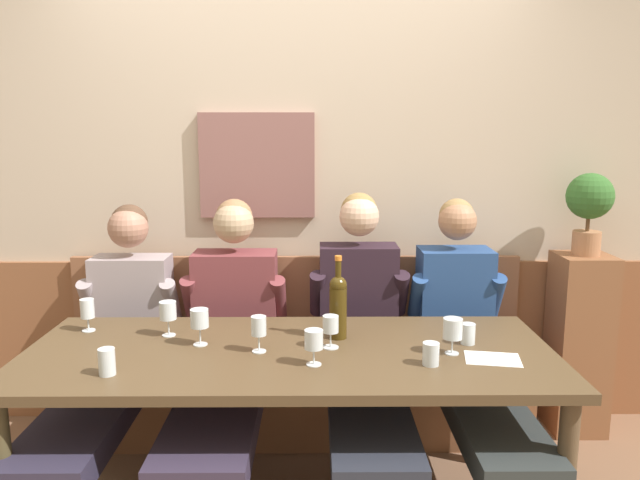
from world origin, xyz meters
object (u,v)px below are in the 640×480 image
object	(u,v)px
person_center_right_seat	(363,347)
wine_bottle_amber_mid	(338,304)
potted_plant	(589,204)
dining_table	(289,367)
person_left_seat	(470,347)
wine_glass_left_end	(87,311)
wine_glass_near_bucket	(331,325)
person_right_seat	(110,354)
water_tumbler_right	(107,362)
wine_glass_by_bottle	(259,328)
wine_glass_center_rear	(200,319)
wall_bench	(296,383)
water_tumbler_center	(431,354)
wine_glass_center_front	(453,329)
water_tumbler_left	(468,334)
wine_glass_right_end	(168,312)
wine_glass_mid_left	(314,341)
person_center_left_seat	(226,349)

from	to	relation	value
person_center_right_seat	wine_bottle_amber_mid	size ratio (longest dim) A/B	3.68
potted_plant	dining_table	bearing A→B (deg)	-153.62
person_left_seat	wine_glass_left_end	bearing A→B (deg)	-176.41
dining_table	wine_glass_near_bucket	world-z (taller)	wine_glass_near_bucket
person_center_right_seat	wine_bottle_amber_mid	xyz separation A→B (m)	(-0.13, -0.20, 0.26)
person_right_seat	person_center_right_seat	world-z (taller)	person_center_right_seat
wine_bottle_amber_mid	wine_glass_left_end	xyz separation A→B (m)	(-1.10, 0.10, -0.06)
water_tumbler_right	person_left_seat	bearing A→B (deg)	22.13
wine_glass_by_bottle	wine_glass_center_rear	bearing A→B (deg)	162.06
wine_glass_center_rear	potted_plant	world-z (taller)	potted_plant
potted_plant	wine_glass_center_rear	bearing A→B (deg)	-159.77
wall_bench	water_tumbler_center	world-z (taller)	wall_bench
wall_bench	wine_glass_left_end	size ratio (longest dim) A/B	16.83
person_center_right_seat	water_tumbler_center	distance (m)	0.57
wine_glass_near_bucket	wine_glass_center_front	size ratio (longest dim) A/B	0.93
person_left_seat	water_tumbler_left	world-z (taller)	person_left_seat
person_center_right_seat	wine_glass_right_end	bearing A→B (deg)	-169.19
wine_glass_by_bottle	water_tumbler_center	distance (m)	0.68
wine_glass_by_bottle	wine_glass_near_bucket	xyz separation A→B (m)	(0.29, 0.04, -0.00)
person_center_right_seat	person_right_seat	bearing A→B (deg)	-179.08
person_center_right_seat	wine_glass_mid_left	bearing A→B (deg)	-114.49
person_right_seat	wine_glass_by_bottle	size ratio (longest dim) A/B	8.94
person_center_left_seat	wine_bottle_amber_mid	bearing A→B (deg)	-21.19
person_left_seat	water_tumbler_left	distance (m)	0.34
water_tumbler_left	water_tumbler_center	xyz separation A→B (m)	(-0.20, -0.23, 0.00)
person_left_seat	wine_glass_right_end	xyz separation A→B (m)	(-1.36, -0.17, 0.22)
wine_glass_right_end	water_tumbler_right	size ratio (longest dim) A/B	1.53
wine_glass_near_bucket	water_tumbler_right	world-z (taller)	wine_glass_near_bucket
wall_bench	wine_glass_center_rear	bearing A→B (deg)	-119.22
dining_table	wine_glass_by_bottle	bearing A→B (deg)	-168.57
person_center_right_seat	water_tumbler_left	size ratio (longest dim) A/B	15.21
wine_glass_mid_left	wine_glass_near_bucket	bearing A→B (deg)	69.80
person_right_seat	wine_glass_by_bottle	xyz separation A→B (m)	(0.72, -0.34, 0.24)
person_center_right_seat	water_tumbler_right	world-z (taller)	person_center_right_seat
dining_table	wine_glass_mid_left	distance (m)	0.26
wine_bottle_amber_mid	wine_glass_right_end	distance (m)	0.73
wine_glass_center_rear	wine_glass_right_end	bearing A→B (deg)	143.52
wine_glass_left_end	potted_plant	world-z (taller)	potted_plant
wall_bench	water_tumbler_center	xyz separation A→B (m)	(0.54, -0.89, 0.50)
wine_glass_left_end	wine_glass_right_end	bearing A→B (deg)	-10.10
wine_glass_center_rear	wine_glass_by_bottle	distance (m)	0.26
person_center_left_seat	wine_glass_center_front	xyz separation A→B (m)	(0.96, -0.39, 0.23)
dining_table	wine_glass_by_bottle	world-z (taller)	wine_glass_by_bottle
wine_glass_near_bucket	water_tumbler_center	size ratio (longest dim) A/B	1.55
wine_glass_near_bucket	water_tumbler_center	distance (m)	0.42
person_center_left_seat	potted_plant	world-z (taller)	potted_plant
potted_plant	person_center_left_seat	bearing A→B (deg)	-167.17
person_center_left_seat	person_center_right_seat	size ratio (longest dim) A/B	1.00
person_center_right_seat	wine_glass_center_front	distance (m)	0.55
person_left_seat	water_tumbler_center	distance (m)	0.61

